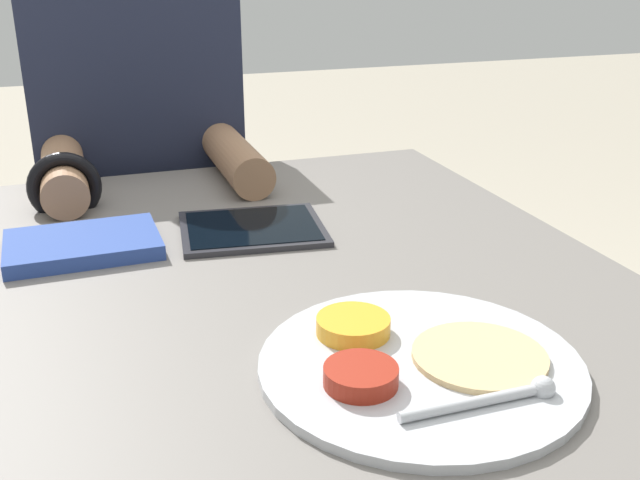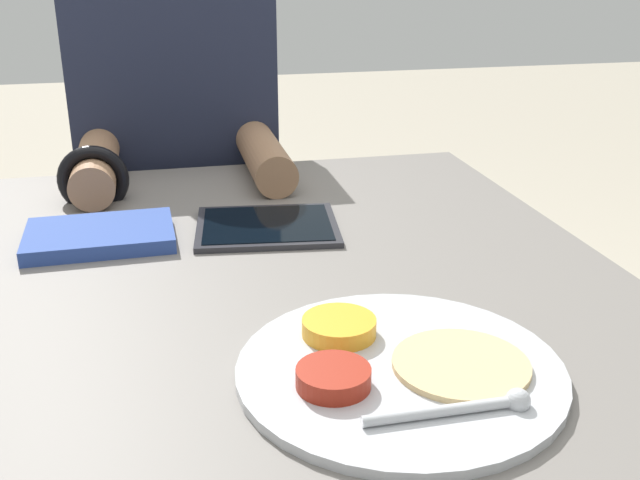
{
  "view_description": "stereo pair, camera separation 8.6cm",
  "coord_description": "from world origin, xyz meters",
  "px_view_note": "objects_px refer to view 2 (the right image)",
  "views": [
    {
      "loc": [
        -0.19,
        -0.81,
        1.11
      ],
      "look_at": [
        0.07,
        -0.05,
        0.79
      ],
      "focal_mm": 42.0,
      "sensor_mm": 36.0,
      "label": 1
    },
    {
      "loc": [
        -0.1,
        -0.83,
        1.11
      ],
      "look_at": [
        0.07,
        -0.05,
        0.79
      ],
      "focal_mm": 42.0,
      "sensor_mm": 36.0,
      "label": 2
    }
  ],
  "objects_px": {
    "thali_tray": "(397,367)",
    "person_diner": "(183,227)",
    "red_notebook": "(100,236)",
    "tablet_device": "(267,226)"
  },
  "relations": [
    {
      "from": "red_notebook",
      "to": "thali_tray",
      "type": "bearing_deg",
      "value": -54.91
    },
    {
      "from": "thali_tray",
      "to": "person_diner",
      "type": "distance_m",
      "value": 0.92
    },
    {
      "from": "thali_tray",
      "to": "red_notebook",
      "type": "height_order",
      "value": "thali_tray"
    },
    {
      "from": "red_notebook",
      "to": "tablet_device",
      "type": "relative_size",
      "value": 0.91
    },
    {
      "from": "thali_tray",
      "to": "person_diner",
      "type": "height_order",
      "value": "person_diner"
    },
    {
      "from": "red_notebook",
      "to": "tablet_device",
      "type": "xyz_separation_m",
      "value": [
        0.23,
        -0.0,
        -0.0
      ]
    },
    {
      "from": "tablet_device",
      "to": "person_diner",
      "type": "distance_m",
      "value": 0.52
    },
    {
      "from": "red_notebook",
      "to": "tablet_device",
      "type": "distance_m",
      "value": 0.23
    },
    {
      "from": "red_notebook",
      "to": "person_diner",
      "type": "distance_m",
      "value": 0.53
    },
    {
      "from": "red_notebook",
      "to": "person_diner",
      "type": "relative_size",
      "value": 0.17
    }
  ]
}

